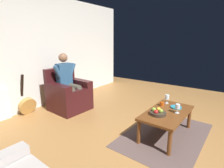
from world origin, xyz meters
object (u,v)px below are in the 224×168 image
coffee_table (167,115)px  wine_glass_far (178,107)px  candle_jar (162,104)px  wine_glass_near (167,98)px  person_seated (68,80)px  armchair (69,95)px  guitar (27,104)px  decorative_dish (176,107)px  fruit_bowl (158,112)px

coffee_table → wine_glass_far: bearing=104.8°
candle_jar → wine_glass_near: bearing=171.7°
coffee_table → wine_glass_far: (-0.04, 0.15, 0.16)m
person_seated → armchair: bearing=90.0°
guitar → wine_glass_far: 3.11m
armchair → decorative_dish: (-0.42, 2.34, 0.10)m
person_seated → fruit_bowl: person_seated is taller
guitar → wine_glass_near: 2.97m
armchair → candle_jar: size_ratio=12.74×
fruit_bowl → decorative_dish: bearing=161.2°
wine_glass_near → decorative_dish: wine_glass_near is taller
wine_glass_far → decorative_dish: (-0.22, -0.08, -0.09)m
wine_glass_near → candle_jar: (0.18, -0.03, -0.08)m
wine_glass_near → decorative_dish: 0.27m
fruit_bowl → candle_jar: (-0.42, -0.08, -0.00)m
wine_glass_far → fruit_bowl: size_ratio=0.60×
armchair → fruit_bowl: armchair is taller
armchair → person_seated: person_seated is taller
person_seated → decorative_dish: size_ratio=6.81×
decorative_dish → wine_glass_near: bearing=-122.5°
armchair → coffee_table: bearing=97.7°
coffee_table → candle_jar: bearing=-141.7°
wine_glass_far → candle_jar: (-0.17, -0.32, -0.07)m
armchair → wine_glass_near: size_ratio=5.76×
person_seated → coffee_table: (-0.16, 2.26, -0.33)m
decorative_dish → person_seated: bearing=-79.8°
wine_glass_near → armchair: bearing=-75.3°
person_seated → wine_glass_near: (-0.56, 2.12, -0.16)m
guitar → fruit_bowl: 2.81m
wine_glass_far → decorative_dish: size_ratio=0.80×
armchair → wine_glass_near: (-0.56, 2.12, 0.20)m
person_seated → decorative_dish: (-0.42, 2.34, -0.26)m
decorative_dish → candle_jar: bearing=-79.2°
wine_glass_near → decorative_dish: size_ratio=0.87×
fruit_bowl → candle_jar: size_ratio=3.40×
wine_glass_near → guitar: bearing=-64.4°
armchair → wine_glass_far: armchair is taller
guitar → candle_jar: bearing=112.6°
person_seated → wine_glass_far: (-0.20, 2.42, -0.17)m
person_seated → guitar: person_seated is taller
decorative_dish → candle_jar: 0.25m
wine_glass_far → armchair: bearing=-85.2°
armchair → fruit_bowl: size_ratio=3.75×
wine_glass_far → fruit_bowl: bearing=-43.8°
armchair → decorative_dish: bearing=103.8°
armchair → person_seated: (-0.00, -0.00, 0.35)m
coffee_table → candle_jar: candle_jar is taller
person_seated → candle_jar: bearing=103.7°
wine_glass_near → wine_glass_far: size_ratio=1.09×
wine_glass_near → fruit_bowl: bearing=5.2°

